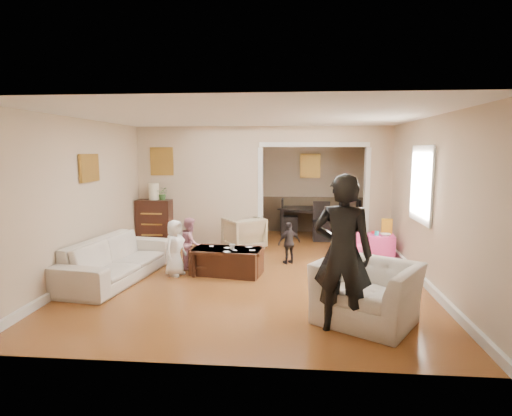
# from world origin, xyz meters

# --- Properties ---
(floor) EXTENTS (7.00, 7.00, 0.00)m
(floor) POSITION_xyz_m (0.00, 0.00, 0.00)
(floor) COLOR #A8622B
(floor) RESTS_ON ground
(partition_left) EXTENTS (2.75, 0.18, 2.60)m
(partition_left) POSITION_xyz_m (-1.38, 1.80, 1.30)
(partition_left) COLOR #BFAB8B
(partition_left) RESTS_ON ground
(partition_right) EXTENTS (0.55, 0.18, 2.60)m
(partition_right) POSITION_xyz_m (2.48, 1.80, 1.30)
(partition_right) COLOR #BFAB8B
(partition_right) RESTS_ON ground
(partition_header) EXTENTS (2.22, 0.18, 0.35)m
(partition_header) POSITION_xyz_m (1.10, 1.80, 2.42)
(partition_header) COLOR #BFAB8B
(partition_header) RESTS_ON partition_right
(window_pane) EXTENTS (0.03, 0.95, 1.10)m
(window_pane) POSITION_xyz_m (2.73, -0.40, 1.55)
(window_pane) COLOR white
(window_pane) RESTS_ON ground
(framed_art_partition) EXTENTS (0.45, 0.03, 0.55)m
(framed_art_partition) POSITION_xyz_m (-2.20, 1.70, 1.85)
(framed_art_partition) COLOR brown
(framed_art_partition) RESTS_ON partition_left
(framed_art_sofa_wall) EXTENTS (0.03, 0.55, 0.40)m
(framed_art_sofa_wall) POSITION_xyz_m (-2.71, -0.60, 1.80)
(framed_art_sofa_wall) COLOR brown
(framed_art_alcove) EXTENTS (0.45, 0.03, 0.55)m
(framed_art_alcove) POSITION_xyz_m (1.10, 3.44, 1.70)
(framed_art_alcove) COLOR brown
(sofa) EXTENTS (1.21, 2.39, 0.67)m
(sofa) POSITION_xyz_m (-2.18, -0.88, 0.33)
(sofa) COLOR #F0E2CF
(sofa) RESTS_ON ground
(armchair_back) EXTENTS (1.03, 1.04, 0.69)m
(armchair_back) POSITION_xyz_m (-0.36, 1.38, 0.34)
(armchair_back) COLOR tan
(armchair_back) RESTS_ON ground
(armchair_front) EXTENTS (1.49, 1.44, 0.74)m
(armchair_front) POSITION_xyz_m (1.58, -2.28, 0.37)
(armchair_front) COLOR #F0E2CF
(armchair_front) RESTS_ON ground
(dresser) EXTENTS (0.74, 0.42, 1.02)m
(dresser) POSITION_xyz_m (-2.35, 1.54, 0.51)
(dresser) COLOR #32180F
(dresser) RESTS_ON ground
(table_lamp) EXTENTS (0.22, 0.22, 0.36)m
(table_lamp) POSITION_xyz_m (-2.35, 1.54, 1.20)
(table_lamp) COLOR #F8F1CA
(table_lamp) RESTS_ON dresser
(potted_plant) EXTENTS (0.25, 0.22, 0.28)m
(potted_plant) POSITION_xyz_m (-2.15, 1.54, 1.16)
(potted_plant) COLOR #3D662D
(potted_plant) RESTS_ON dresser
(coffee_table) EXTENTS (1.25, 0.78, 0.44)m
(coffee_table) POSITION_xyz_m (-0.44, -0.45, 0.22)
(coffee_table) COLOR #371B11
(coffee_table) RESTS_ON ground
(coffee_cup) EXTENTS (0.12, 0.12, 0.09)m
(coffee_cup) POSITION_xyz_m (-0.34, -0.50, 0.48)
(coffee_cup) COLOR silver
(coffee_cup) RESTS_ON coffee_table
(play_table) EXTENTS (0.52, 0.52, 0.47)m
(play_table) POSITION_xyz_m (2.39, 0.84, 0.23)
(play_table) COLOR #FF43A2
(play_table) RESTS_ON ground
(cereal_box) EXTENTS (0.21, 0.09, 0.30)m
(cereal_box) POSITION_xyz_m (2.51, 0.94, 0.62)
(cereal_box) COLOR yellow
(cereal_box) RESTS_ON play_table
(cyan_cup) EXTENTS (0.08, 0.08, 0.08)m
(cyan_cup) POSITION_xyz_m (2.29, 0.79, 0.51)
(cyan_cup) COLOR #2AC7D5
(cyan_cup) RESTS_ON play_table
(toy_block) EXTENTS (0.09, 0.08, 0.05)m
(toy_block) POSITION_xyz_m (2.27, 0.96, 0.49)
(toy_block) COLOR red
(toy_block) RESTS_ON play_table
(play_bowl) EXTENTS (0.22, 0.22, 0.05)m
(play_bowl) POSITION_xyz_m (2.44, 0.72, 0.49)
(play_bowl) COLOR white
(play_bowl) RESTS_ON play_table
(dining_table) EXTENTS (2.13, 1.52, 0.67)m
(dining_table) POSITION_xyz_m (1.35, 3.04, 0.34)
(dining_table) COLOR black
(dining_table) RESTS_ON ground
(adult_person) EXTENTS (0.76, 0.59, 1.84)m
(adult_person) POSITION_xyz_m (1.23, -2.59, 0.92)
(adult_person) COLOR black
(adult_person) RESTS_ON ground
(child_kneel_a) EXTENTS (0.44, 0.54, 0.94)m
(child_kneel_a) POSITION_xyz_m (-1.29, -0.60, 0.47)
(child_kneel_a) COLOR white
(child_kneel_a) RESTS_ON ground
(child_kneel_b) EXTENTS (0.41, 0.49, 0.91)m
(child_kneel_b) POSITION_xyz_m (-1.14, -0.15, 0.46)
(child_kneel_b) COLOR #CD8090
(child_kneel_b) RESTS_ON ground
(child_toddler) EXTENTS (0.49, 0.39, 0.78)m
(child_toddler) POSITION_xyz_m (0.61, 0.30, 0.39)
(child_toddler) COLOR black
(child_toddler) RESTS_ON ground
(craft_papers) EXTENTS (0.83, 0.50, 0.00)m
(craft_papers) POSITION_xyz_m (-0.32, -0.45, 0.44)
(craft_papers) COLOR white
(craft_papers) RESTS_ON coffee_table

